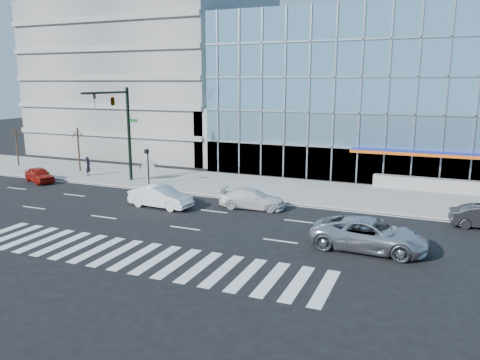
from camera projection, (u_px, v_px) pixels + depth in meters
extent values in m
plane|color=black|center=(214.00, 211.00, 31.64)|extent=(160.00, 160.00, 0.00)
cube|color=gray|center=(256.00, 186.00, 38.84)|extent=(120.00, 8.00, 0.15)
cube|color=#7EB3D2|center=(445.00, 93.00, 48.26)|extent=(42.00, 26.00, 15.00)
cube|color=gray|center=(162.00, 71.00, 60.60)|extent=(24.00, 24.00, 20.00)
cube|color=gray|center=(237.00, 136.00, 49.53)|extent=(6.00, 8.00, 6.00)
cube|color=gray|center=(229.00, 9.00, 101.20)|extent=(14.00, 14.00, 48.00)
cylinder|color=black|center=(129.00, 134.00, 40.36)|extent=(0.28, 0.28, 8.00)
cylinder|color=black|center=(106.00, 93.00, 37.09)|extent=(0.18, 5.60, 0.18)
imported|color=black|center=(94.00, 101.00, 35.95)|extent=(0.18, 0.22, 1.10)
imported|color=black|center=(112.00, 100.00, 37.93)|extent=(0.48, 2.24, 0.90)
cube|color=#0C591E|center=(133.00, 121.00, 39.94)|extent=(0.90, 0.05, 0.25)
cylinder|color=black|center=(148.00, 167.00, 39.03)|extent=(0.12, 0.12, 3.00)
cube|color=black|center=(147.00, 152.00, 38.62)|extent=(0.30, 0.25, 0.35)
cylinder|color=#332319|center=(79.00, 149.00, 44.75)|extent=(0.16, 0.16, 4.20)
ellipsoid|color=#332319|center=(77.00, 132.00, 44.40)|extent=(1.10, 1.10, 0.90)
cylinder|color=#332319|center=(17.00, 147.00, 47.82)|extent=(0.16, 0.16, 3.80)
ellipsoid|color=#332319|center=(16.00, 132.00, 47.50)|extent=(1.10, 1.10, 0.90)
imported|color=silver|center=(369.00, 234.00, 24.27)|extent=(6.03, 2.90, 1.66)
imported|color=silver|center=(252.00, 199.00, 32.34)|extent=(4.78, 2.39, 1.33)
imported|color=white|center=(161.00, 197.00, 32.57)|extent=(4.68, 1.89, 1.51)
imported|color=maroon|center=(40.00, 175.00, 40.76)|extent=(4.07, 2.94, 1.29)
imported|color=black|center=(88.00, 166.00, 42.87)|extent=(0.57, 0.72, 1.74)
cube|color=#989898|center=(148.00, 169.00, 41.21)|extent=(1.81, 0.23, 1.81)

